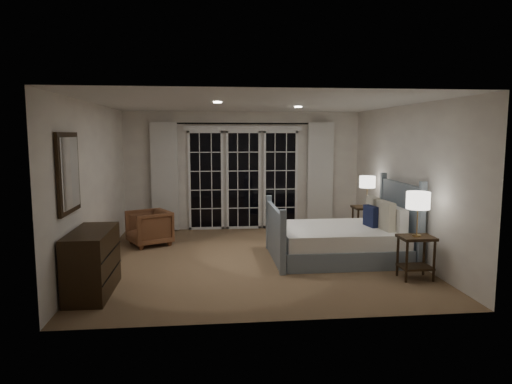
{
  "coord_description": "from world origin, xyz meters",
  "views": [
    {
      "loc": [
        -0.74,
        -7.2,
        2.02
      ],
      "look_at": [
        0.06,
        0.45,
        1.05
      ],
      "focal_mm": 32.0,
      "sensor_mm": 36.0,
      "label": 1
    }
  ],
  "objects": [
    {
      "name": "ceiling",
      "position": [
        0.0,
        0.0,
        2.5
      ],
      "size": [
        5.0,
        5.0,
        0.0
      ],
      "primitive_type": "plane",
      "rotation": [
        3.14,
        0.0,
        0.0
      ],
      "color": "silver",
      "rests_on": "wall_back"
    },
    {
      "name": "downlight_a",
      "position": [
        0.8,
        0.6,
        2.49
      ],
      "size": [
        0.12,
        0.12,
        0.01
      ],
      "primitive_type": "cylinder",
      "color": "white",
      "rests_on": "ceiling"
    },
    {
      "name": "curtain_right",
      "position": [
        1.65,
        2.38,
        1.15
      ],
      "size": [
        0.55,
        0.1,
        2.25
      ],
      "primitive_type": "cube",
      "color": "silver",
      "rests_on": "curtain_rod"
    },
    {
      "name": "armchair",
      "position": [
        -1.84,
        1.17,
        0.32
      ],
      "size": [
        0.94,
        0.94,
        0.64
      ],
      "primitive_type": "imported",
      "rotation": [
        0.0,
        0.0,
        -1.09
      ],
      "color": "brown",
      "rests_on": "floor"
    },
    {
      "name": "lamp_left",
      "position": [
        2.14,
        -1.23,
        1.11
      ],
      "size": [
        0.32,
        0.32,
        0.62
      ],
      "color": "#AE8545",
      "rests_on": "nightstand_left"
    },
    {
      "name": "dresser",
      "position": [
        -2.23,
        -1.38,
        0.41
      ],
      "size": [
        0.49,
        1.15,
        0.82
      ],
      "color": "#332111",
      "rests_on": "floor"
    },
    {
      "name": "floor",
      "position": [
        0.0,
        0.0,
        0.0
      ],
      "size": [
        5.0,
        5.0,
        0.0
      ],
      "primitive_type": "plane",
      "color": "brown",
      "rests_on": "ground"
    },
    {
      "name": "mirror",
      "position": [
        -2.47,
        -1.38,
        1.55
      ],
      "size": [
        0.05,
        0.85,
        1.0
      ],
      "color": "#332111",
      "rests_on": "wall_left"
    },
    {
      "name": "curtain_left",
      "position": [
        -1.65,
        2.38,
        1.15
      ],
      "size": [
        0.55,
        0.1,
        2.25
      ],
      "primitive_type": "cube",
      "color": "silver",
      "rests_on": "curtain_rod"
    },
    {
      "name": "downlight_b",
      "position": [
        -0.6,
        -0.4,
        2.49
      ],
      "size": [
        0.12,
        0.12,
        0.01
      ],
      "primitive_type": "cylinder",
      "color": "white",
      "rests_on": "ceiling"
    },
    {
      "name": "wall_left",
      "position": [
        -2.5,
        0.0,
        1.25
      ],
      "size": [
        0.02,
        5.0,
        2.5
      ],
      "primitive_type": "cube",
      "color": "white",
      "rests_on": "floor"
    },
    {
      "name": "wall_front",
      "position": [
        0.0,
        -2.5,
        1.25
      ],
      "size": [
        5.0,
        0.02,
        2.5
      ],
      "primitive_type": "cube",
      "color": "white",
      "rests_on": "floor"
    },
    {
      "name": "nightstand_left",
      "position": [
        2.14,
        -1.23,
        0.4
      ],
      "size": [
        0.47,
        0.38,
        0.61
      ],
      "color": "#332111",
      "rests_on": "floor"
    },
    {
      "name": "curtain_rod",
      "position": [
        0.0,
        2.4,
        2.25
      ],
      "size": [
        3.5,
        0.03,
        0.03
      ],
      "primitive_type": "cylinder",
      "rotation": [
        0.0,
        1.57,
        0.0
      ],
      "color": "black",
      "rests_on": "wall_back"
    },
    {
      "name": "wall_right",
      "position": [
        2.5,
        0.0,
        1.25
      ],
      "size": [
        0.02,
        5.0,
        2.5
      ],
      "primitive_type": "cube",
      "color": "white",
      "rests_on": "floor"
    },
    {
      "name": "french_doors",
      "position": [
        0.0,
        2.46,
        1.09
      ],
      "size": [
        2.5,
        0.04,
        2.2
      ],
      "color": "black",
      "rests_on": "wall_back"
    },
    {
      "name": "lamp_right",
      "position": [
        2.24,
        1.1,
        1.12
      ],
      "size": [
        0.3,
        0.3,
        0.58
      ],
      "color": "#AE8545",
      "rests_on": "nightstand_right"
    },
    {
      "name": "bed",
      "position": [
        1.42,
        -0.09,
        0.32
      ],
      "size": [
        2.14,
        1.53,
        1.24
      ],
      "color": "slate",
      "rests_on": "floor"
    },
    {
      "name": "wall_back",
      "position": [
        0.0,
        2.5,
        1.25
      ],
      "size": [
        5.0,
        0.02,
        2.5
      ],
      "primitive_type": "cube",
      "color": "white",
      "rests_on": "floor"
    },
    {
      "name": "nightstand_right",
      "position": [
        2.24,
        1.1,
        0.44
      ],
      "size": [
        0.51,
        0.41,
        0.66
      ],
      "color": "#332111",
      "rests_on": "floor"
    }
  ]
}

